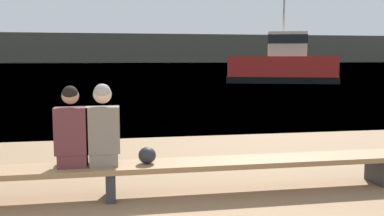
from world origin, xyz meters
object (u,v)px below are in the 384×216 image
object	(u,v)px
person_right	(103,129)
shopping_bag	(147,155)
person_left	(72,131)
bench_main	(111,171)
tugboat_red	(282,66)

from	to	relation	value
person_right	shopping_bag	world-z (taller)	person_right
person_left	shopping_bag	size ratio (longest dim) A/B	4.52
bench_main	person_right	size ratio (longest dim) A/B	7.80
person_right	tugboat_red	xyz separation A→B (m)	(11.91, 23.56, 0.23)
person_left	person_right	size ratio (longest dim) A/B	0.98
bench_main	person_left	size ratio (longest dim) A/B	7.95
shopping_bag	person_right	bearing A→B (deg)	-179.32
tugboat_red	bench_main	bearing A→B (deg)	171.68
bench_main	person_left	bearing A→B (deg)	179.92
bench_main	tugboat_red	bearing A→B (deg)	63.34
bench_main	person_left	distance (m)	0.70
tugboat_red	person_left	bearing A→B (deg)	170.79
person_right	shopping_bag	size ratio (longest dim) A/B	4.61
bench_main	tugboat_red	size ratio (longest dim) A/B	0.99
person_right	shopping_bag	bearing A→B (deg)	0.68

